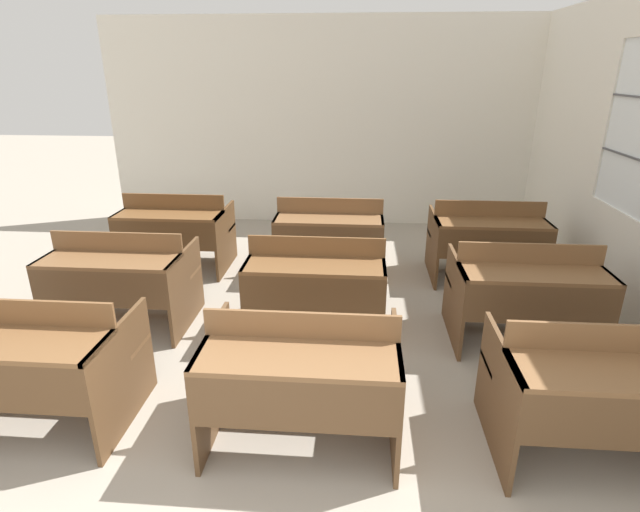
% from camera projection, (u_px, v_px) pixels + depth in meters
% --- Properties ---
extents(wall_back, '(5.84, 0.06, 2.74)m').
position_uv_depth(wall_back, '(319.00, 124.00, 6.80)').
color(wall_back, white).
rests_on(wall_back, ground_plane).
extents(bench_front_left, '(1.11, 0.80, 0.84)m').
position_uv_depth(bench_front_left, '(32.00, 359.00, 3.02)').
color(bench_front_left, brown).
rests_on(bench_front_left, ground_plane).
extents(bench_front_center, '(1.11, 0.80, 0.84)m').
position_uv_depth(bench_front_center, '(302.00, 374.00, 2.87)').
color(bench_front_center, brown).
rests_on(bench_front_center, ground_plane).
extents(bench_front_right, '(1.11, 0.80, 0.84)m').
position_uv_depth(bench_front_right, '(601.00, 389.00, 2.74)').
color(bench_front_right, brown).
rests_on(bench_front_right, ground_plane).
extents(bench_second_left, '(1.11, 0.80, 0.84)m').
position_uv_depth(bench_second_left, '(121.00, 277.00, 4.20)').
color(bench_second_left, brown).
rests_on(bench_second_left, ground_plane).
extents(bench_second_center, '(1.11, 0.80, 0.84)m').
position_uv_depth(bench_second_center, '(316.00, 283.00, 4.09)').
color(bench_second_center, brown).
rests_on(bench_second_center, ground_plane).
extents(bench_second_right, '(1.11, 0.80, 0.84)m').
position_uv_depth(bench_second_right, '(525.00, 291.00, 3.94)').
color(bench_second_right, brown).
rests_on(bench_second_right, ground_plane).
extents(bench_third_left, '(1.11, 0.80, 0.84)m').
position_uv_depth(bench_third_left, '(175.00, 230.00, 5.42)').
color(bench_third_left, '#52351C').
rests_on(bench_third_left, ground_plane).
extents(bench_third_center, '(1.11, 0.80, 0.84)m').
position_uv_depth(bench_third_center, '(330.00, 234.00, 5.26)').
color(bench_third_center, brown).
rests_on(bench_third_center, ground_plane).
extents(bench_third_right, '(1.11, 0.80, 0.84)m').
position_uv_depth(bench_third_right, '(487.00, 238.00, 5.15)').
color(bench_third_right, brown).
rests_on(bench_third_right, ground_plane).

